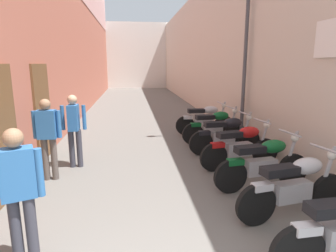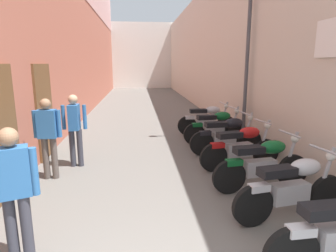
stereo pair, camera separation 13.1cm
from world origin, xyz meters
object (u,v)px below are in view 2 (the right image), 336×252
(motorcycle_sixth, at_px, (216,126))
(pedestrian_by_doorway, at_px, (14,188))
(motorcycle_third, at_px, (263,163))
(pedestrian_further_down, at_px, (75,125))
(motorcycle_fifth, at_px, (227,134))
(motorcycle_second, at_px, (293,187))
(motorcycle_seventh, at_px, (207,119))
(motorcycle_fourth, at_px, (241,146))
(street_lamp, at_px, (245,42))
(pedestrian_mid_alley, at_px, (48,133))

(motorcycle_sixth, bearing_deg, pedestrian_by_doorway, -126.79)
(motorcycle_third, height_order, pedestrian_further_down, pedestrian_further_down)
(pedestrian_further_down, bearing_deg, motorcycle_fifth, 8.06)
(motorcycle_second, bearing_deg, motorcycle_seventh, 90.00)
(motorcycle_fourth, distance_m, pedestrian_by_doorway, 4.40)
(street_lamp, bearing_deg, motorcycle_seventh, 123.84)
(motorcycle_third, xyz_separation_m, motorcycle_seventh, (0.00, 4.12, 0.00))
(motorcycle_second, height_order, pedestrian_mid_alley, pedestrian_mid_alley)
(pedestrian_further_down, bearing_deg, street_lamp, 19.37)
(pedestrian_by_doorway, relative_size, pedestrian_mid_alley, 1.00)
(motorcycle_fourth, bearing_deg, street_lamp, 70.73)
(pedestrian_by_doorway, height_order, street_lamp, street_lamp)
(pedestrian_by_doorway, bearing_deg, motorcycle_seventh, 58.65)
(motorcycle_fifth, xyz_separation_m, motorcycle_seventh, (0.00, 2.03, 0.00))
(motorcycle_sixth, xyz_separation_m, motorcycle_seventh, (0.00, 1.06, 0.00))
(motorcycle_second, xyz_separation_m, street_lamp, (0.70, 4.08, 2.28))
(motorcycle_third, relative_size, pedestrian_mid_alley, 1.17)
(motorcycle_sixth, distance_m, pedestrian_by_doorway, 5.82)
(motorcycle_sixth, bearing_deg, motorcycle_fourth, -90.00)
(street_lamp, bearing_deg, pedestrian_mid_alley, -154.89)
(motorcycle_sixth, height_order, pedestrian_mid_alley, pedestrian_mid_alley)
(pedestrian_further_down, bearing_deg, motorcycle_second, -36.50)
(motorcycle_fourth, xyz_separation_m, pedestrian_further_down, (-3.51, 0.52, 0.42))
(motorcycle_sixth, xyz_separation_m, pedestrian_further_down, (-3.51, -1.47, 0.42))
(motorcycle_fourth, distance_m, street_lamp, 3.11)
(motorcycle_fourth, relative_size, motorcycle_sixth, 0.99)
(pedestrian_mid_alley, relative_size, pedestrian_further_down, 1.00)
(motorcycle_fourth, distance_m, motorcycle_fifth, 1.02)
(motorcycle_second, distance_m, pedestrian_by_doorway, 3.55)
(pedestrian_further_down, bearing_deg, motorcycle_sixth, 22.70)
(motorcycle_seventh, height_order, pedestrian_further_down, pedestrian_further_down)
(motorcycle_fifth, xyz_separation_m, motorcycle_sixth, (-0.00, 0.97, 0.00))
(motorcycle_second, xyz_separation_m, motorcycle_seventh, (0.00, 5.13, 0.00))
(motorcycle_second, distance_m, street_lamp, 4.72)
(street_lamp, bearing_deg, pedestrian_further_down, -160.63)
(pedestrian_mid_alley, height_order, street_lamp, street_lamp)
(motorcycle_third, bearing_deg, street_lamp, 77.17)
(motorcycle_third, relative_size, motorcycle_fourth, 1.00)
(motorcycle_fourth, bearing_deg, motorcycle_second, -90.00)
(motorcycle_second, bearing_deg, pedestrian_further_down, 143.50)
(motorcycle_fifth, height_order, pedestrian_mid_alley, pedestrian_mid_alley)
(pedestrian_further_down, bearing_deg, motorcycle_seventh, 35.74)
(motorcycle_second, xyz_separation_m, motorcycle_fourth, (-0.00, 2.07, 0.00))
(motorcycle_third, relative_size, motorcycle_sixth, 1.00)
(pedestrian_further_down, bearing_deg, pedestrian_mid_alley, -118.46)
(street_lamp, bearing_deg, motorcycle_fourth, -109.27)
(motorcycle_second, relative_size, motorcycle_third, 1.00)
(motorcycle_seventh, relative_size, pedestrian_mid_alley, 1.18)
(pedestrian_by_doorway, bearing_deg, pedestrian_further_down, 90.61)
(pedestrian_by_doorway, bearing_deg, street_lamp, 48.13)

